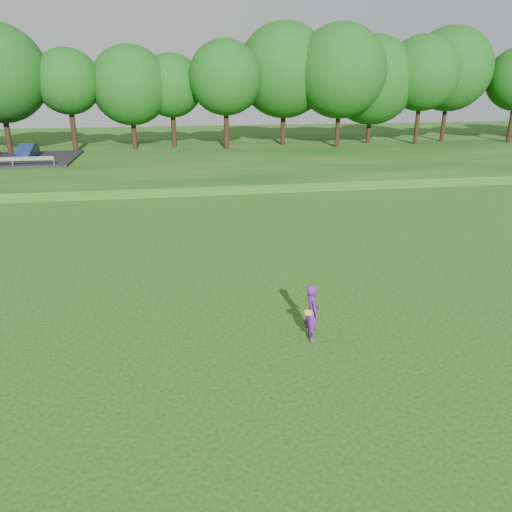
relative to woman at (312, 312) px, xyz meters
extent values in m
plane|color=#0F410C|center=(-0.14, 0.80, -0.89)|extent=(140.00, 140.00, 0.00)
cube|color=#0F410C|center=(-0.14, 34.80, -0.59)|extent=(130.00, 30.00, 0.60)
cube|color=gray|center=(-0.14, 20.80, -0.87)|extent=(130.00, 1.60, 0.04)
imported|color=navy|center=(-16.14, 33.80, 0.49)|extent=(1.27, 3.64, 1.20)
imported|color=#581A78|center=(0.00, 0.00, 0.00)|extent=(0.47, 0.67, 1.77)
cylinder|color=#CEF426|center=(-0.18, -0.26, 0.13)|extent=(0.26, 0.26, 0.07)
camera|label=1|loc=(-3.88, -12.85, 6.56)|focal=35.00mm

